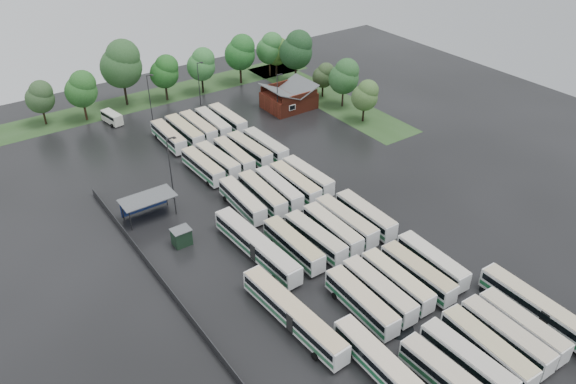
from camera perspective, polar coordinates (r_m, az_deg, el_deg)
ground at (r=80.51m, az=3.79°, el=-5.70°), size 160.00×160.00×0.00m
brick_building at (r=121.67m, az=0.09°, el=9.37°), size 10.07×8.60×5.39m
wash_shed at (r=87.78m, az=-14.15°, el=-0.75°), size 8.20×4.20×3.58m
utility_hut at (r=81.69m, az=-10.76°, el=-4.48°), size 2.70×2.20×2.62m
grass_strip_north at (r=130.86m, az=-13.66°, el=9.27°), size 80.00×10.00×0.01m
grass_strip_east at (r=128.01m, az=3.79°, el=9.60°), size 10.00×50.00×0.01m
west_fence at (r=77.10m, az=-13.21°, el=-8.11°), size 0.10×50.00×1.20m
bus_r0c0 at (r=64.06m, az=15.87°, el=-17.69°), size 2.85×11.50×3.18m
bus_r0c1 at (r=66.20m, az=17.74°, el=-16.00°), size 2.75×11.49×3.18m
bus_r0c2 at (r=68.01m, az=19.59°, el=-14.74°), size 3.10×11.93×3.29m
bus_r0c3 at (r=70.21m, az=21.27°, el=-13.42°), size 2.74×11.55×3.20m
bus_r0c4 at (r=72.08m, az=22.71°, el=-12.44°), size 2.77×11.28×3.12m
bus_r1c0 at (r=70.11m, az=7.45°, el=-10.98°), size 2.86×11.59×3.20m
bus_r1c1 at (r=71.89m, az=9.20°, el=-9.83°), size 2.71×11.65×3.23m
bus_r1c2 at (r=73.69m, az=11.00°, el=-8.86°), size 2.63×11.33×3.14m
bus_r1c3 at (r=75.40m, az=13.03°, el=-8.01°), size 2.48×11.44×3.18m
bus_r1c4 at (r=77.80m, az=14.45°, el=-6.82°), size 2.72×11.23×3.11m
bus_r2c0 at (r=78.04m, az=0.56°, el=-5.39°), size 2.48×11.51×3.20m
bus_r2c1 at (r=79.51m, az=2.79°, el=-4.64°), size 2.81×11.38×3.15m
bus_r2c2 at (r=81.28m, az=4.52°, el=-3.78°), size 2.60×11.37×3.15m
bus_r2c3 at (r=82.99m, az=5.91°, el=-2.95°), size 2.58×11.70×3.25m
bus_r2c4 at (r=84.72m, az=7.90°, el=-2.33°), size 2.60×11.37×3.16m
bus_r3c0 at (r=87.52m, az=-4.66°, el=-0.84°), size 2.95×11.50×3.17m
bus_r3c1 at (r=88.77m, az=-2.65°, el=-0.21°), size 2.97×11.65×3.22m
bus_r3c2 at (r=90.15m, az=-0.94°, el=0.35°), size 2.87×11.31×3.12m
bus_r3c3 at (r=91.47m, az=0.71°, el=0.90°), size 2.58×11.56×3.21m
bus_r3c4 at (r=93.55m, az=2.02°, el=1.63°), size 2.70×11.24×3.11m
bus_r4c0 at (r=97.43m, az=-8.64°, el=2.61°), size 2.66×11.28×3.12m
bus_r4c1 at (r=98.88m, az=-7.16°, el=3.21°), size 2.93×11.36×3.13m
bus_r4c2 at (r=100.10m, az=-5.52°, el=3.71°), size 2.70×11.29×3.13m
bus_r4c3 at (r=101.75m, az=-3.96°, el=4.31°), size 2.85×11.49×3.18m
bus_r4c4 at (r=103.00m, az=-2.30°, el=4.74°), size 2.66×11.45×3.17m
bus_r5c0 at (r=108.54m, az=-12.02°, el=5.53°), size 2.60×11.33×3.14m
bus_r5c1 at (r=109.70m, az=-10.45°, el=6.06°), size 2.61×11.80×3.28m
bus_r5c2 at (r=111.18m, az=-9.09°, el=6.54°), size 2.46×11.44×3.18m
bus_r5c3 at (r=112.32m, az=-7.62°, el=6.94°), size 2.80×11.41×3.15m
bus_r5c4 at (r=113.82m, az=-6.16°, el=7.40°), size 2.53×11.34×3.15m
artic_bus_west_a at (r=62.99m, az=10.57°, el=-17.85°), size 2.79×17.06×3.16m
artic_bus_west_b at (r=77.91m, az=-3.21°, el=-5.48°), size 3.16×17.72×3.27m
artic_bus_west_c at (r=67.96m, az=0.54°, el=-12.34°), size 3.29×17.40×3.21m
artic_bus_east at (r=74.76m, az=24.52°, el=-11.05°), size 2.72×16.97×3.14m
minibus at (r=120.34m, az=-17.45°, el=7.26°), size 2.85×5.61×2.34m
tree_north_0 at (r=122.83m, az=-23.86°, el=8.86°), size 5.63×5.63×9.32m
tree_north_1 at (r=121.38m, az=-20.23°, el=9.82°), size 6.41×6.41×10.62m
tree_north_2 at (r=125.47m, az=-16.54°, el=12.41°), size 8.72×8.72×14.44m
tree_north_3 at (r=126.67m, az=-12.38°, el=11.89°), size 6.22×6.22×10.30m
tree_north_4 at (r=129.27m, az=-8.76°, el=12.73°), size 6.32×6.32×10.47m
tree_north_5 at (r=133.55m, az=-4.83°, el=13.99°), size 7.05×7.05×11.67m
tree_north_6 at (r=137.94m, az=-1.80°, el=14.42°), size 6.45×6.45×10.68m
tree_east_0 at (r=115.06m, az=7.90°, el=9.72°), size 5.36×5.36×8.87m
tree_east_1 at (r=121.20m, az=5.79°, el=11.64°), size 6.42×6.42×10.63m
tree_east_2 at (r=126.49m, az=3.69°, el=11.77°), size 4.76×4.72×7.82m
tree_east_3 at (r=132.73m, az=0.90°, el=14.27°), size 7.65×7.65×12.68m
tree_east_4 at (r=138.34m, az=-1.11°, el=14.09°), size 5.65×5.62×9.31m
lamp_post_ne at (r=115.89m, az=-1.04°, el=10.04°), size 1.43×0.28×9.30m
lamp_post_nw at (r=89.51m, az=-11.84°, el=2.76°), size 1.67×0.33×10.85m
lamp_post_back_w at (r=118.05m, az=-13.87°, el=9.62°), size 1.48×0.29×9.62m
lamp_post_back_e at (r=122.88m, az=-9.01°, el=11.07°), size 1.48×0.29×9.60m
puddle_0 at (r=70.08m, az=11.18°, el=-13.47°), size 3.61×3.61×0.01m
puddle_1 at (r=75.26m, az=21.84°, el=-11.77°), size 2.98×2.98×0.01m
puddle_2 at (r=79.46m, az=-1.49°, el=-6.22°), size 5.79×5.79×0.01m
puddle_3 at (r=83.88m, az=7.06°, el=-4.11°), size 3.47×3.47×0.01m
puddle_4 at (r=78.01m, az=20.20°, el=-9.53°), size 3.81×3.81×0.01m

